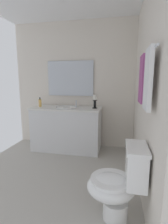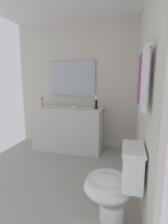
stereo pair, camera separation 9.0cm
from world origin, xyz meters
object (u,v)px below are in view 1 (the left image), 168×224
(sink_basin, at_px, (67,109))
(candle_holder_tall, at_px, (95,101))
(toilet, at_px, (118,184))
(towel_near_vanity, at_px, (142,79))
(towel_center, at_px, (148,79))
(vanity_cabinet, at_px, (67,128))
(soap_bottle, at_px, (40,103))
(towel_bar, at_px, (148,54))
(mirror, at_px, (70,78))

(sink_basin, height_order, candle_holder_tall, candle_holder_tall)
(toilet, xyz_separation_m, towel_near_vanity, (-0.40, 0.20, 0.97))
(sink_basin, height_order, towel_center, towel_center)
(vanity_cabinet, xyz_separation_m, soap_bottle, (0.01, -0.53, 0.49))
(towel_bar, height_order, towel_center, towel_center)
(toilet, relative_size, towel_center, 1.51)
(candle_holder_tall, height_order, towel_center, towel_center)
(mirror, bearing_deg, towel_near_vanity, 39.52)
(mirror, bearing_deg, candle_holder_tall, 63.26)
(candle_holder_tall, bearing_deg, mirror, -116.74)
(toilet, bearing_deg, towel_near_vanity, 152.88)
(mirror, relative_size, towel_near_vanity, 1.91)
(toilet, relative_size, towel_bar, 0.89)
(soap_bottle, xyz_separation_m, towel_bar, (1.38, 1.75, 0.66))
(sink_basin, height_order, towel_near_vanity, towel_near_vanity)
(candle_holder_tall, xyz_separation_m, towel_bar, (1.39, 0.68, 0.60))
(toilet, bearing_deg, towel_bar, 130.21)
(soap_bottle, relative_size, towel_center, 0.36)
(sink_basin, xyz_separation_m, mirror, (-0.28, -0.00, 0.58))
(vanity_cabinet, height_order, toilet, vanity_cabinet)
(sink_basin, bearing_deg, soap_bottle, -89.11)
(sink_basin, distance_m, toilet, 1.91)
(candle_holder_tall, bearing_deg, vanity_cabinet, -89.06)
(sink_basin, relative_size, candle_holder_tall, 1.64)
(candle_holder_tall, distance_m, towel_near_vanity, 1.41)
(towel_near_vanity, bearing_deg, soap_bottle, -123.94)
(sink_basin, bearing_deg, toilet, 32.30)
(towel_near_vanity, bearing_deg, sink_basin, -134.40)
(sink_basin, height_order, soap_bottle, soap_bottle)
(toilet, distance_m, towel_bar, 1.23)
(soap_bottle, height_order, towel_near_vanity, towel_near_vanity)
(mirror, height_order, toilet, mirror)
(vanity_cabinet, relative_size, toilet, 1.75)
(sink_basin, xyz_separation_m, towel_center, (1.59, 1.20, 0.54))
(soap_bottle, xyz_separation_m, towel_center, (1.59, 1.73, 0.43))
(towel_center, bearing_deg, candle_holder_tall, -157.62)
(sink_basin, bearing_deg, towel_bar, 41.30)
(soap_bottle, relative_size, towel_bar, 0.21)
(towel_near_vanity, bearing_deg, toilet, -27.12)
(sink_basin, xyz_separation_m, towel_bar, (1.38, 1.22, 0.77))
(mirror, bearing_deg, vanity_cabinet, -0.01)
(mirror, xyz_separation_m, towel_center, (1.87, 1.20, -0.04))
(sink_basin, distance_m, candle_holder_tall, 0.56)
(toilet, bearing_deg, vanity_cabinet, -147.68)
(mirror, xyz_separation_m, soap_bottle, (0.29, -0.53, -0.47))
(candle_holder_tall, relative_size, towel_bar, 0.29)
(candle_holder_tall, distance_m, soap_bottle, 1.07)
(vanity_cabinet, distance_m, towel_bar, 2.17)
(soap_bottle, xyz_separation_m, towel_near_vanity, (1.16, 1.73, 0.43))
(sink_basin, height_order, mirror, mirror)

